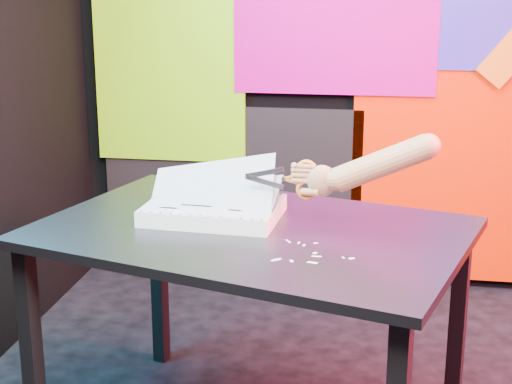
# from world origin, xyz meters

# --- Properties ---
(room) EXTENTS (3.01, 3.01, 2.71)m
(room) POSITION_xyz_m (0.00, 0.00, 1.35)
(room) COLOR black
(room) RESTS_ON ground
(backdrop) EXTENTS (2.88, 0.05, 2.08)m
(backdrop) POSITION_xyz_m (0.06, 1.46, 0.96)
(backdrop) COLOR #EE2100
(backdrop) RESTS_ON ground
(work_table) EXTENTS (1.46, 1.17, 0.75)m
(work_table) POSITION_xyz_m (-0.40, -0.01, 0.67)
(work_table) COLOR black
(work_table) RESTS_ON ground
(printout_stack) EXTENTS (0.44, 0.33, 0.22)m
(printout_stack) POSITION_xyz_m (-0.53, 0.07, 0.78)
(printout_stack) COLOR beige
(printout_stack) RESTS_ON work_table
(scissors) EXTENTS (0.22, 0.02, 0.13)m
(scissors) POSITION_xyz_m (-0.25, 0.04, 0.90)
(scissors) COLOR silver
(scissors) RESTS_ON printout_stack
(hand_forearm) EXTENTS (0.43, 0.10, 0.21)m
(hand_forearm) POSITION_xyz_m (-0.04, 0.03, 0.95)
(hand_forearm) COLOR #A46E4E
(hand_forearm) RESTS_ON work_table
(paper_clippings) EXTENTS (0.23, 0.18, 0.00)m
(paper_clippings) POSITION_xyz_m (-0.20, -0.23, 0.75)
(paper_clippings) COLOR silver
(paper_clippings) RESTS_ON work_table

